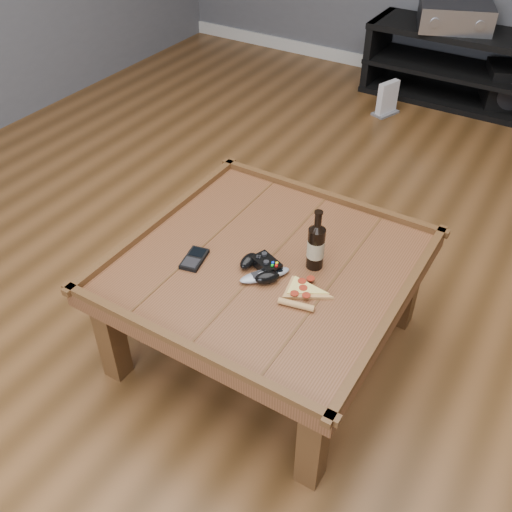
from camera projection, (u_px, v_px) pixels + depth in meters
The scene contains 12 objects.
ground at pixel (266, 345), 2.35m from camera, with size 6.00×6.00×0.00m, color #4C3015.
baseboard at pixel (470, 84), 4.28m from camera, with size 5.00×0.02×0.10m, color silver.
coffee_table at pixel (267, 274), 2.10m from camera, with size 1.03×1.03×0.48m.
media_console at pixel (467, 68), 3.99m from camera, with size 1.40×0.45×0.50m.
beer_bottle at pixel (316, 245), 1.98m from camera, with size 0.06×0.06×0.24m.
game_controller at pixel (261, 267), 2.00m from camera, with size 0.17×0.15×0.05m.
pizza_slice at pixel (302, 292), 1.92m from camera, with size 0.18×0.24×0.02m.
smartphone at pixel (194, 259), 2.06m from camera, with size 0.09×0.14×0.02m.
remote_control at pixel (265, 275), 1.98m from camera, with size 0.16×0.18×0.03m.
av_receiver at pixel (455, 15), 3.84m from camera, with size 0.58×0.53×0.16m.
subwoofer at pixel (508, 88), 3.96m from camera, with size 0.40×0.40×0.31m.
game_console at pixel (387, 100), 3.93m from camera, with size 0.16×0.21×0.23m.
Camera 1 is at (0.79, -1.36, 1.78)m, focal length 40.00 mm.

